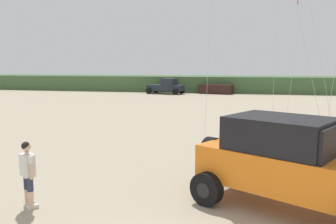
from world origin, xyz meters
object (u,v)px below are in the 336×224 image
Objects in this scene: jeep at (290,162)px; distant_pickup at (166,86)px; person_watching at (28,171)px; distant_sedan at (216,89)px.

distant_pickup is (-11.19, 34.64, -0.26)m from jeep.
distant_pickup is (-5.00, 35.91, 0.00)m from person_watching.
person_watching is 36.25m from distant_pickup.
jeep is at bearing -72.10° from distant_pickup.
distant_sedan is (6.19, 1.53, -0.34)m from distant_pickup.
distant_pickup is at bearing 107.90° from jeep.
jeep is 36.52m from distant_sedan.
jeep is 2.99× the size of person_watching.
jeep reaches higher than person_watching.
distant_pickup reaches higher than distant_sedan.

